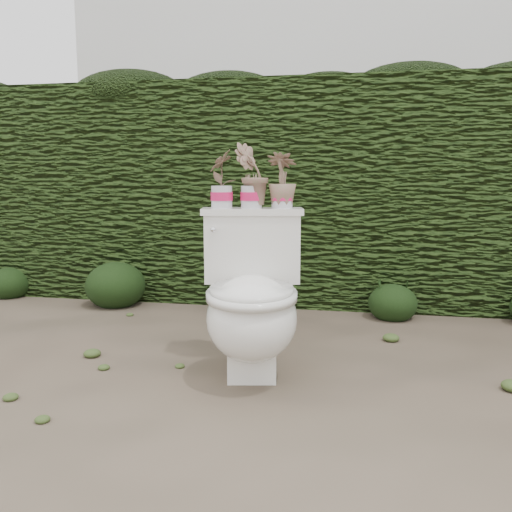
% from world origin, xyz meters
% --- Properties ---
extents(ground, '(60.00, 60.00, 0.00)m').
position_xyz_m(ground, '(0.00, 0.00, 0.00)').
color(ground, '#6C5D4B').
rests_on(ground, ground).
extents(hedge, '(8.00, 1.00, 1.60)m').
position_xyz_m(hedge, '(0.00, 1.60, 0.80)').
color(hedge, '#2F4818').
rests_on(hedge, ground).
extents(house_wall, '(8.00, 3.50, 4.00)m').
position_xyz_m(house_wall, '(0.60, 6.00, 2.00)').
color(house_wall, silver).
rests_on(house_wall, ground).
extents(toilet, '(0.57, 0.75, 0.78)m').
position_xyz_m(toilet, '(-0.14, -0.21, 0.36)').
color(toilet, white).
rests_on(toilet, ground).
extents(potted_plant_left, '(0.12, 0.16, 0.27)m').
position_xyz_m(potted_plant_left, '(-0.33, -0.00, 0.91)').
color(potted_plant_left, '#28812C').
rests_on(potted_plant_left, toilet).
extents(potted_plant_center, '(0.21, 0.19, 0.31)m').
position_xyz_m(potted_plant_center, '(-0.19, 0.03, 0.93)').
color(potted_plant_center, '#28812C').
rests_on(potted_plant_center, toilet).
extents(potted_plant_right, '(0.16, 0.16, 0.26)m').
position_xyz_m(potted_plant_right, '(-0.04, 0.05, 0.90)').
color(potted_plant_right, '#28812C').
rests_on(potted_plant_right, toilet).
extents(liriope_clump_0, '(0.32, 0.32, 0.26)m').
position_xyz_m(liriope_clump_0, '(-2.34, 1.08, 0.13)').
color(liriope_clump_0, black).
rests_on(liriope_clump_0, ground).
extents(liriope_clump_1, '(0.43, 0.43, 0.34)m').
position_xyz_m(liriope_clump_1, '(-1.39, 0.98, 0.17)').
color(liriope_clump_1, black).
rests_on(liriope_clump_1, ground).
extents(liriope_clump_2, '(0.36, 0.36, 0.29)m').
position_xyz_m(liriope_clump_2, '(-0.40, 1.01, 0.14)').
color(liriope_clump_2, black).
rests_on(liriope_clump_2, ground).
extents(liriope_clump_3, '(0.32, 0.32, 0.26)m').
position_xyz_m(liriope_clump_3, '(0.57, 0.99, 0.13)').
color(liriope_clump_3, black).
rests_on(liriope_clump_3, ground).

